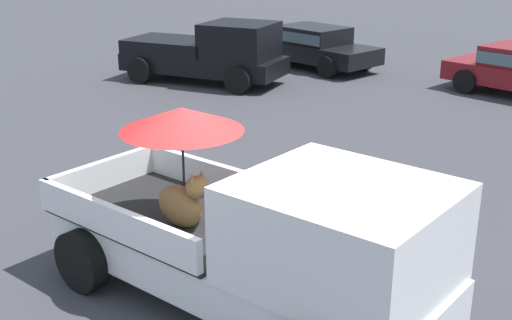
% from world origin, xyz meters
% --- Properties ---
extents(ground_plane, '(80.00, 80.00, 0.00)m').
position_xyz_m(ground_plane, '(0.00, 0.00, 0.00)').
color(ground_plane, '#38383D').
extents(pickup_truck_main, '(5.29, 2.94, 2.34)m').
position_xyz_m(pickup_truck_main, '(0.42, -0.08, 0.99)').
color(pickup_truck_main, black).
rests_on(pickup_truck_main, ground).
extents(pickup_truck_far, '(4.94, 2.49, 1.80)m').
position_xyz_m(pickup_truck_far, '(-7.00, 10.04, 0.87)').
color(pickup_truck_far, black).
rests_on(pickup_truck_far, ground).
extents(parked_sedan_far, '(4.63, 3.00, 1.33)m').
position_xyz_m(parked_sedan_far, '(-5.24, 13.53, 0.74)').
color(parked_sedan_far, black).
rests_on(parked_sedan_far, ground).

